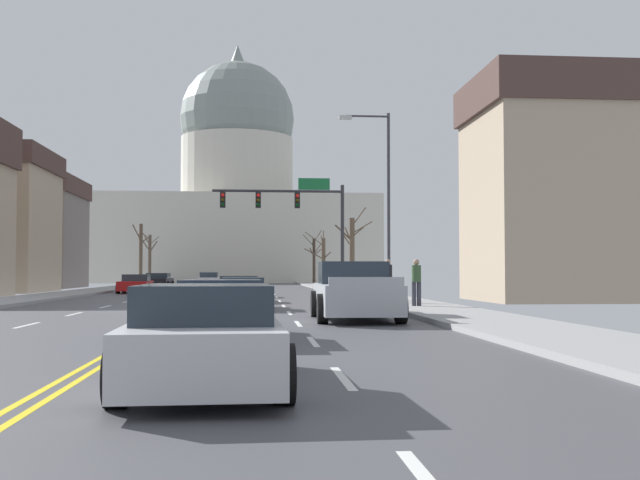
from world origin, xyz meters
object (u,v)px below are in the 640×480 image
object	(u,v)px
sedan_near_00	(243,287)
sedan_near_01	(239,290)
pickup_truck_near_03	(355,294)
sedan_oncoming_02	(209,280)
signal_gantry	(296,210)
bicycle_parked	(383,293)
sedan_oncoming_00	(136,284)
sedan_oncoming_01	(158,281)
pedestrian_01	(416,280)
sedan_near_05	(206,339)
pedestrian_00	(388,278)
sedan_near_04	(221,311)
street_lamp_right	(382,189)
sedan_near_02	(243,294)

from	to	relation	value
sedan_near_00	sedan_near_01	world-z (taller)	sedan_near_01
pickup_truck_near_03	sedan_oncoming_02	distance (m)	48.63
signal_gantry	bicycle_parked	xyz separation A→B (m)	(2.99, -13.51, -4.60)
sedan_oncoming_00	bicycle_parked	bearing A→B (deg)	-53.73
sedan_oncoming_01	pedestrian_01	distance (m)	35.92
sedan_near_05	pedestrian_01	xyz separation A→B (m)	(6.43, 18.19, 0.50)
sedan_oncoming_02	pedestrian_00	xyz separation A→B (m)	(9.48, -39.54, 0.49)
sedan_near_04	pedestrian_00	bearing A→B (deg)	67.71
street_lamp_right	sedan_oncoming_00	size ratio (longest dim) A/B	1.88
sedan_oncoming_02	pedestrian_01	bearing A→B (deg)	-76.81
sedan_near_01	pickup_truck_near_03	xyz separation A→B (m)	(3.61, -13.22, 0.19)
pedestrian_00	bicycle_parked	xyz separation A→B (m)	(0.09, 1.83, -0.62)
sedan_near_02	bicycle_parked	size ratio (longest dim) A/B	2.45
sedan_near_05	sedan_oncoming_02	bearing A→B (deg)	93.35
sedan_near_00	pedestrian_00	size ratio (longest dim) A/B	2.48
street_lamp_right	sedan_oncoming_02	distance (m)	38.37
signal_gantry	sedan_near_04	xyz separation A→B (m)	(-3.12, -30.04, -4.50)
pedestrian_01	bicycle_parked	xyz separation A→B (m)	(-0.42, 4.91, -0.60)
pickup_truck_near_03	sedan_oncoming_01	size ratio (longest dim) A/B	1.17
sedan_near_01	sedan_near_05	size ratio (longest dim) A/B	1.07
sedan_near_04	sedan_near_05	world-z (taller)	sedan_near_05
pickup_truck_near_03	sedan_oncoming_02	bearing A→B (deg)	98.30
sedan_near_05	pedestrian_00	bearing A→B (deg)	74.45
pedestrian_00	pedestrian_01	bearing A→B (deg)	-80.70
street_lamp_right	sedan_near_05	size ratio (longest dim) A/B	1.87
sedan_oncoming_02	sedan_oncoming_00	bearing A→B (deg)	-99.95
signal_gantry	sedan_oncoming_02	distance (m)	25.48
sedan_near_02	sedan_near_04	world-z (taller)	sedan_near_04
sedan_near_01	bicycle_parked	xyz separation A→B (m)	(6.16, -2.82, -0.07)
pedestrian_00	pickup_truck_near_03	bearing A→B (deg)	-106.04
sedan_oncoming_00	bicycle_parked	distance (m)	22.08
signal_gantry	pedestrian_01	world-z (taller)	signal_gantry
sedan_oncoming_01	pickup_truck_near_03	bearing A→B (deg)	-75.01
pickup_truck_near_03	sedan_near_04	bearing A→B (deg)	-120.16
sedan_near_00	sedan_oncoming_02	bearing A→B (deg)	97.04
signal_gantry	bicycle_parked	size ratio (longest dim) A/B	4.47
signal_gantry	sedan_oncoming_00	distance (m)	11.85
bicycle_parked	sedan_near_05	bearing A→B (deg)	-104.57
sedan_near_00	pickup_truck_near_03	distance (m)	20.22
street_lamp_right	sedan_near_00	xyz separation A→B (m)	(-6.23, 8.65, -4.45)
sedan_oncoming_01	sedan_oncoming_02	distance (m)	9.88
street_lamp_right	pedestrian_00	xyz separation A→B (m)	(-0.23, -2.67, -3.88)
street_lamp_right	sedan_near_00	distance (m)	11.55
sedan_oncoming_01	street_lamp_right	bearing A→B (deg)	-64.61
pickup_truck_near_03	sedan_near_04	distance (m)	7.08
sedan_near_04	sedan_near_05	bearing A→B (deg)	-89.08
pickup_truck_near_03	bicycle_parked	distance (m)	10.72
sedan_near_01	sedan_oncoming_02	distance (m)	35.06
sedan_near_00	sedan_near_04	bearing A→B (deg)	-90.06
street_lamp_right	sedan_near_00	size ratio (longest dim) A/B	1.91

